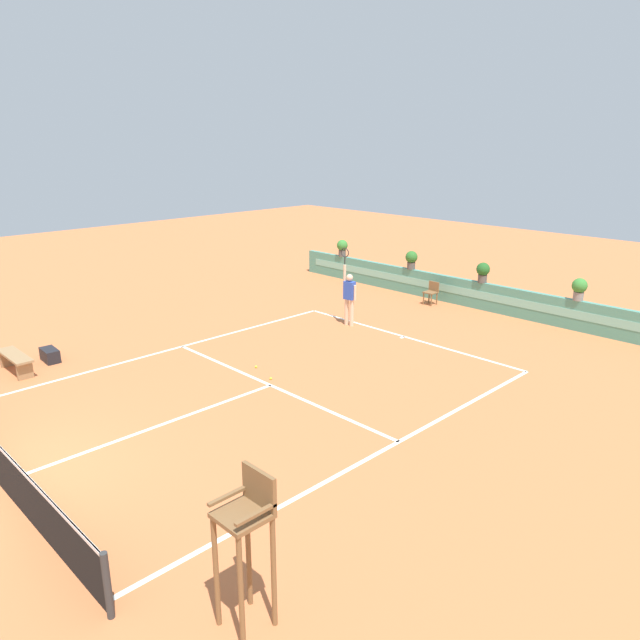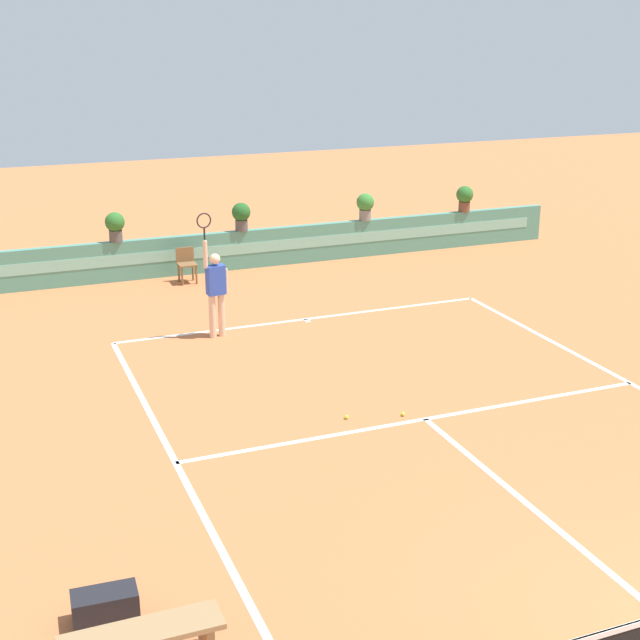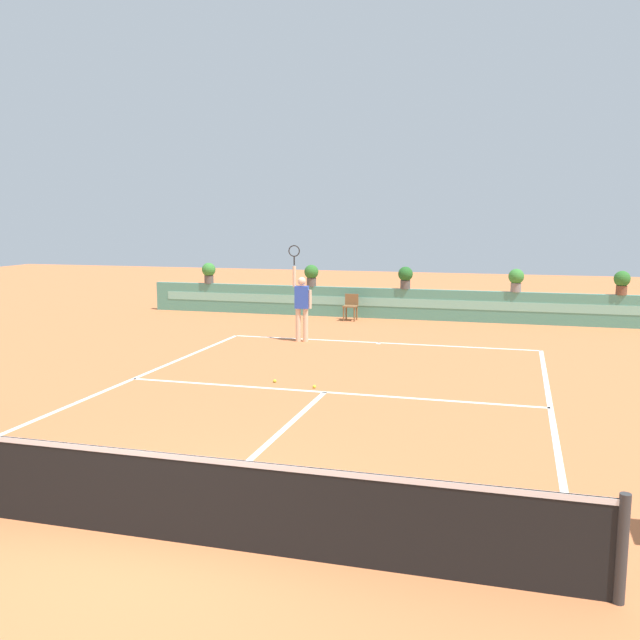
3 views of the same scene
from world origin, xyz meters
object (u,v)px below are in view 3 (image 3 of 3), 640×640
(potted_plant_centre, at_px, (405,276))
(potted_plant_far_right, at_px, (622,281))
(potted_plant_right, at_px, (516,279))
(tennis_ball_near_baseline, at_px, (275,381))
(potted_plant_far_left, at_px, (209,272))
(tennis_ball_mid_court, at_px, (314,387))
(tennis_player, at_px, (302,303))
(potted_plant_left, at_px, (311,274))
(ball_kid_chair, at_px, (351,306))

(potted_plant_centre, bearing_deg, potted_plant_far_right, 0.00)
(potted_plant_centre, bearing_deg, potted_plant_right, 0.00)
(tennis_ball_near_baseline, bearing_deg, potted_plant_far_left, 121.40)
(tennis_ball_near_baseline, height_order, potted_plant_far_right, potted_plant_far_right)
(tennis_ball_mid_court, relative_size, potted_plant_right, 0.09)
(tennis_ball_mid_court, xyz_separation_m, potted_plant_centre, (0.25, 9.74, 1.38))
(tennis_player, distance_m, tennis_ball_near_baseline, 4.83)
(tennis_player, height_order, potted_plant_far_left, tennis_player)
(potted_plant_left, bearing_deg, tennis_ball_near_baseline, -77.91)
(potted_plant_centre, relative_size, potted_plant_far_left, 1.00)
(tennis_player, relative_size, potted_plant_left, 3.57)
(potted_plant_left, bearing_deg, tennis_player, -76.53)
(ball_kid_chair, relative_size, potted_plant_far_right, 1.17)
(tennis_ball_mid_court, xyz_separation_m, potted_plant_left, (-2.94, 9.74, 1.38))
(potted_plant_far_right, xyz_separation_m, potted_plant_right, (-3.06, 0.00, 0.00))
(potted_plant_right, bearing_deg, potted_plant_centre, 180.00)
(potted_plant_far_left, distance_m, potted_plant_right, 10.43)
(ball_kid_chair, distance_m, potted_plant_left, 1.95)
(potted_plant_left, xyz_separation_m, potted_plant_centre, (3.19, 0.00, 0.00))
(tennis_player, bearing_deg, tennis_ball_near_baseline, -79.36)
(potted_plant_far_right, relative_size, potted_plant_far_left, 1.00)
(potted_plant_centre, bearing_deg, potted_plant_left, 180.00)
(ball_kid_chair, height_order, tennis_ball_mid_court, ball_kid_chair)
(tennis_ball_mid_court, distance_m, potted_plant_centre, 9.84)
(potted_plant_far_left, bearing_deg, potted_plant_right, 0.00)
(tennis_player, bearing_deg, tennis_ball_mid_court, -70.00)
(ball_kid_chair, bearing_deg, tennis_ball_mid_court, -81.19)
(potted_plant_far_right, relative_size, potted_plant_centre, 1.00)
(potted_plant_far_left, bearing_deg, tennis_ball_mid_court, -55.46)
(ball_kid_chair, height_order, potted_plant_left, potted_plant_left)
(potted_plant_far_right, bearing_deg, potted_plant_left, 180.00)
(tennis_ball_near_baseline, relative_size, potted_plant_far_left, 0.09)
(tennis_player, height_order, potted_plant_left, tennis_player)
(tennis_player, distance_m, potted_plant_left, 5.01)
(tennis_player, xyz_separation_m, potted_plant_far_right, (8.55, 4.86, 0.36))
(tennis_ball_near_baseline, xyz_separation_m, potted_plant_far_left, (-5.80, 9.51, 1.38))
(tennis_ball_near_baseline, xyz_separation_m, potted_plant_left, (-2.04, 9.51, 1.38))
(tennis_ball_mid_court, bearing_deg, potted_plant_far_right, 55.19)
(tennis_ball_near_baseline, distance_m, potted_plant_centre, 9.67)
(potted_plant_far_right, relative_size, potted_plant_right, 1.00)
(tennis_player, distance_m, tennis_ball_mid_court, 5.29)
(potted_plant_far_left, bearing_deg, potted_plant_far_right, 0.00)
(ball_kid_chair, distance_m, tennis_ball_mid_court, 9.13)
(tennis_player, bearing_deg, potted_plant_left, 103.47)
(ball_kid_chair, xyz_separation_m, tennis_ball_near_baseline, (0.49, -8.77, -0.44))
(tennis_ball_mid_court, height_order, potted_plant_left, potted_plant_left)
(tennis_ball_near_baseline, height_order, tennis_ball_mid_court, same)
(potted_plant_left, height_order, potted_plant_far_right, same)
(tennis_ball_mid_court, distance_m, potted_plant_far_right, 11.95)
(ball_kid_chair, height_order, potted_plant_far_right, potted_plant_far_right)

